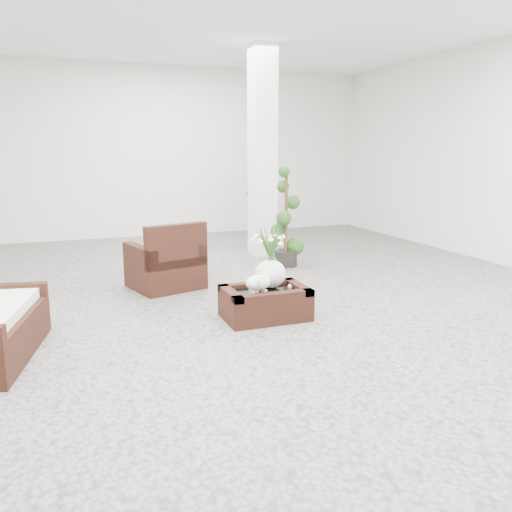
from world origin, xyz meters
name	(u,v)px	position (x,y,z in m)	size (l,w,h in m)	color
ground	(253,306)	(0.00, 0.00, 0.00)	(11.00, 11.00, 0.00)	gray
column	(262,153)	(1.20, 2.80, 1.75)	(0.40, 0.40, 3.50)	white
coffee_table	(265,304)	(-0.03, -0.47, 0.16)	(0.90, 0.60, 0.31)	#32170E
sheep_figurine	(258,284)	(-0.15, -0.57, 0.42)	(0.28, 0.23, 0.21)	white
planter_narcissus	(270,252)	(0.07, -0.37, 0.71)	(0.44, 0.44, 0.80)	white
tealight	(290,286)	(0.27, -0.45, 0.33)	(0.04, 0.04, 0.03)	white
armchair	(165,255)	(-0.81, 1.19, 0.45)	(0.83, 0.80, 0.89)	#32170E
topiary	(286,218)	(1.21, 1.82, 0.76)	(0.41, 0.41, 1.53)	#1F3C13
shopper	(256,199)	(1.67, 4.40, 0.82)	(0.60, 0.39, 1.65)	navy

